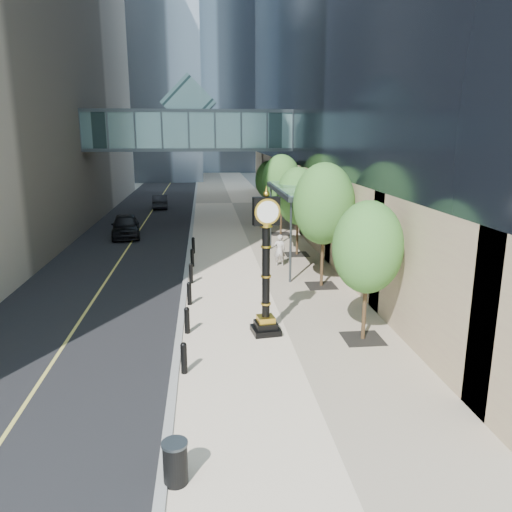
{
  "coord_description": "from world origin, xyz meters",
  "views": [
    {
      "loc": [
        -1.96,
        -13.24,
        7.24
      ],
      "look_at": [
        0.08,
        6.32,
        2.42
      ],
      "focal_mm": 35.0,
      "sensor_mm": 36.0,
      "label": 1
    }
  ],
  "objects_px": {
    "street_clock": "(266,274)",
    "car_far": "(160,201)",
    "trash_bin": "(175,464)",
    "pedestrian": "(280,250)",
    "car_near": "(126,226)"
  },
  "relations": [
    {
      "from": "street_clock",
      "to": "car_far",
      "type": "bearing_deg",
      "value": 93.53
    },
    {
      "from": "car_far",
      "to": "trash_bin",
      "type": "bearing_deg",
      "value": 91.55
    },
    {
      "from": "pedestrian",
      "to": "car_near",
      "type": "height_order",
      "value": "pedestrian"
    },
    {
      "from": "pedestrian",
      "to": "car_far",
      "type": "xyz_separation_m",
      "value": [
        -8.5,
        23.66,
        -0.25
      ]
    },
    {
      "from": "pedestrian",
      "to": "car_far",
      "type": "bearing_deg",
      "value": -63.94
    },
    {
      "from": "street_clock",
      "to": "pedestrian",
      "type": "distance_m",
      "value": 9.92
    },
    {
      "from": "pedestrian",
      "to": "car_near",
      "type": "bearing_deg",
      "value": -37.19
    },
    {
      "from": "trash_bin",
      "to": "pedestrian",
      "type": "distance_m",
      "value": 18.2
    },
    {
      "from": "trash_bin",
      "to": "car_far",
      "type": "distance_m",
      "value": 41.36
    },
    {
      "from": "trash_bin",
      "to": "car_far",
      "type": "relative_size",
      "value": 0.22
    },
    {
      "from": "car_near",
      "to": "car_far",
      "type": "height_order",
      "value": "car_near"
    },
    {
      "from": "pedestrian",
      "to": "car_far",
      "type": "distance_m",
      "value": 25.14
    },
    {
      "from": "trash_bin",
      "to": "car_far",
      "type": "bearing_deg",
      "value": 95.06
    },
    {
      "from": "street_clock",
      "to": "car_near",
      "type": "relative_size",
      "value": 1.1
    },
    {
      "from": "street_clock",
      "to": "pedestrian",
      "type": "bearing_deg",
      "value": 70.88
    }
  ]
}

